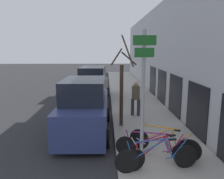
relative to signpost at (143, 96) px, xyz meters
name	(u,v)px	position (x,y,z in m)	size (l,w,h in m)	color
ground_plane	(96,104)	(-1.67, 7.99, -2.27)	(80.00, 80.00, 0.00)	#28282B
sidewalk_curb	(131,94)	(0.93, 10.79, -2.19)	(3.20, 32.00, 0.15)	#ADA89E
building_facade	(155,53)	(2.68, 10.71, 0.95)	(0.23, 32.00, 6.50)	#BCBCC1
signpost	(143,96)	(0.00, 0.00, 0.00)	(0.60, 0.12, 3.86)	#939399
bicycle_0	(157,157)	(0.43, -0.11, -1.71)	(2.39, 0.48, 0.95)	black
bicycle_1	(160,152)	(0.59, 0.21, -1.74)	(2.16, 0.95, 0.88)	black
bicycle_2	(154,148)	(0.46, 0.47, -1.73)	(2.29, 0.83, 0.91)	black
bicycle_3	(163,143)	(0.84, 0.84, -1.71)	(2.02, 1.27, 0.95)	black
parked_car_0	(85,109)	(-1.88, 3.17, -1.21)	(2.13, 4.75, 2.33)	navy
parked_car_1	(93,86)	(-1.88, 9.08, -1.22)	(2.21, 4.77, 2.34)	#51565B
pedestrian_near	(136,96)	(0.51, 5.07, -1.09)	(0.46, 0.40, 1.78)	#333338
street_tree	(122,89)	(-0.30, 3.59, -0.48)	(1.13, 1.03, 3.96)	#3D2D23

